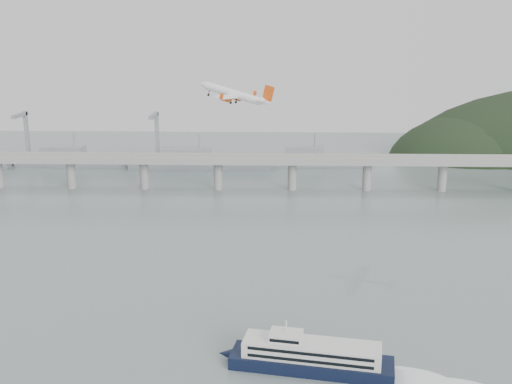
{
  "coord_description": "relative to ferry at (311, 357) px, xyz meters",
  "views": [
    {
      "loc": [
        7.41,
        -191.94,
        100.51
      ],
      "look_at": [
        0.0,
        55.0,
        36.0
      ],
      "focal_mm": 42.0,
      "sensor_mm": 36.0,
      "label": 1
    }
  ],
  "objects": [
    {
      "name": "bridge",
      "position": [
        -20.75,
        225.01,
        13.39
      ],
      "size": [
        800.0,
        22.0,
        23.9
      ],
      "color": "gray",
      "rests_on": "ground"
    },
    {
      "name": "ground",
      "position": [
        -19.6,
        25.01,
        -4.26
      ],
      "size": [
        900.0,
        900.0,
        0.0
      ],
      "primitive_type": "plane",
      "color": "slate",
      "rests_on": "ground"
    },
    {
      "name": "distant_fleet",
      "position": [
        -174.96,
        290.09,
        1.96
      ],
      "size": [
        453.0,
        60.9,
        40.0
      ],
      "color": "slate",
      "rests_on": "ground"
    },
    {
      "name": "ferry",
      "position": [
        0.0,
        0.0,
        0.0
      ],
      "size": [
        82.78,
        25.05,
        15.7
      ],
      "rotation": [
        0.0,
        0.0,
        -0.18
      ],
      "color": "black",
      "rests_on": "ground"
    },
    {
      "name": "airliner",
      "position": [
        -29.68,
        102.13,
        71.03
      ],
      "size": [
        35.83,
        33.57,
        11.28
      ],
      "rotation": [
        0.05,
        -0.22,
        2.74
      ],
      "color": "white",
      "rests_on": "ground"
    }
  ]
}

